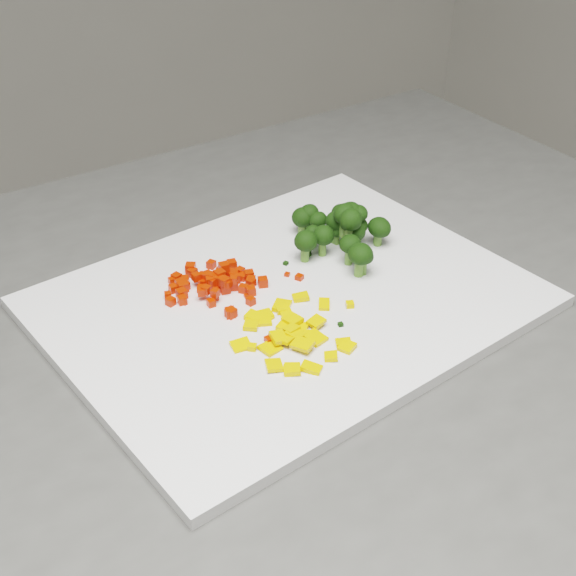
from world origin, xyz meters
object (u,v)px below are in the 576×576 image
carrot_pile (214,278)px  broccoli_pile (345,226)px  pepper_pile (292,327)px  cutting_board (288,302)px

carrot_pile → broccoli_pile: bearing=-2.2°
carrot_pile → broccoli_pile: (0.15, -0.01, 0.01)m
pepper_pile → carrot_pile: bearing=103.3°
cutting_board → pepper_pile: 0.06m
cutting_board → carrot_pile: bearing=137.4°
broccoli_pile → carrot_pile: bearing=177.8°
cutting_board → broccoli_pile: size_ratio=3.75×
pepper_pile → broccoli_pile: broccoli_pile is taller
cutting_board → broccoli_pile: 0.11m
carrot_pile → broccoli_pile: size_ratio=0.83×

